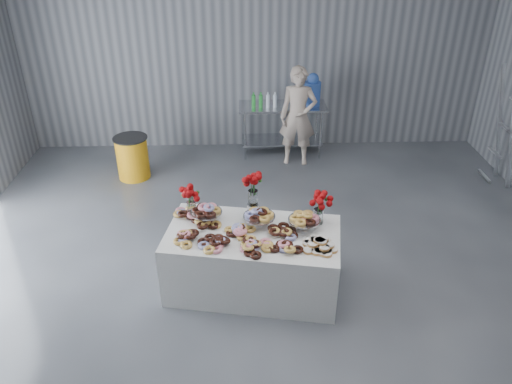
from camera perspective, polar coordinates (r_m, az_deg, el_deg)
ground at (r=5.58m, az=1.62°, el=-13.86°), size 9.00×9.00×0.00m
room_walls at (r=4.28m, az=-1.69°, el=13.27°), size 8.04×9.04×4.02m
display_table at (r=5.71m, az=-0.35°, el=-7.78°), size 2.05×1.32×0.75m
prep_table at (r=8.78m, az=3.01°, el=8.16°), size 1.50×0.60×0.90m
donut_mounds at (r=5.42m, az=-0.35°, el=-4.58°), size 1.92×1.10×0.09m
cake_stand_left at (r=5.62m, az=-5.70°, el=-2.17°), size 0.36×0.36×0.17m
cake_stand_mid at (r=5.53m, az=0.37°, el=-2.64°), size 0.36×0.36×0.17m
cake_stand_right at (r=5.49m, az=5.55°, el=-3.03°), size 0.36×0.36×0.17m
danish_pile at (r=5.29m, az=7.49°, el=-5.71°), size 0.48×0.48×0.11m
bouquet_left at (r=5.67m, az=-7.51°, el=-0.14°), size 0.26×0.26×0.42m
bouquet_right at (r=5.54m, az=7.27°, el=-0.94°), size 0.26×0.26×0.42m
bouquet_center at (r=5.58m, az=-0.36°, el=0.60°), size 0.26×0.26×0.57m
water_jug at (r=8.66m, az=6.47°, el=11.42°), size 0.28×0.28×0.55m
drink_bottles at (r=8.52m, az=0.95°, el=10.49°), size 0.54×0.08×0.27m
person at (r=8.38m, az=4.82°, el=8.58°), size 0.66×0.48×1.67m
trash_barrel at (r=8.28m, az=-13.93°, el=3.86°), size 0.54×0.54×0.70m
stepladder at (r=8.54m, az=26.65°, el=6.59°), size 0.56×0.47×1.89m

